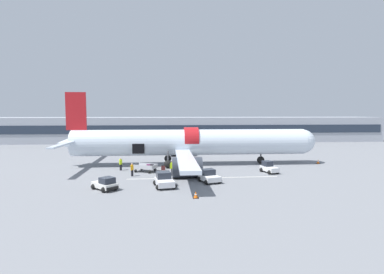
{
  "coord_description": "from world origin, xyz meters",
  "views": [
    {
      "loc": [
        -3.64,
        -41.8,
        7.79
      ],
      "look_at": [
        -0.18,
        0.2,
        4.33
      ],
      "focal_mm": 28.0,
      "sensor_mm": 36.0,
      "label": 1
    }
  ],
  "objects_px": {
    "airplane": "(188,143)",
    "ground_crew_helper": "(121,164)",
    "baggage_tug_rear": "(164,180)",
    "ground_crew_driver": "(172,168)",
    "baggage_tug_spare": "(105,184)",
    "ground_crew_loader_a": "(176,167)",
    "ground_crew_loader_b": "(179,165)",
    "baggage_cart_loading": "(147,168)",
    "suitcase_on_tarmac_upright": "(163,168)",
    "baggage_tug_mid": "(209,177)",
    "ground_crew_supervisor": "(132,169)",
    "baggage_tug_lead": "(269,168)"
  },
  "relations": [
    {
      "from": "baggage_cart_loading",
      "to": "ground_crew_supervisor",
      "type": "bearing_deg",
      "value": -121.8
    },
    {
      "from": "ground_crew_loader_b",
      "to": "baggage_cart_loading",
      "type": "bearing_deg",
      "value": -177.82
    },
    {
      "from": "baggage_tug_spare",
      "to": "ground_crew_supervisor",
      "type": "xyz_separation_m",
      "value": [
        1.93,
        6.38,
        0.26
      ]
    },
    {
      "from": "suitcase_on_tarmac_upright",
      "to": "ground_crew_supervisor",
      "type": "bearing_deg",
      "value": -136.82
    },
    {
      "from": "baggage_tug_rear",
      "to": "ground_crew_supervisor",
      "type": "xyz_separation_m",
      "value": [
        -3.98,
        5.56,
        0.18
      ]
    },
    {
      "from": "ground_crew_loader_b",
      "to": "suitcase_on_tarmac_upright",
      "type": "xyz_separation_m",
      "value": [
        -2.15,
        0.8,
        -0.55
      ]
    },
    {
      "from": "baggage_tug_rear",
      "to": "baggage_tug_mid",
      "type": "bearing_deg",
      "value": 18.26
    },
    {
      "from": "baggage_tug_rear",
      "to": "ground_crew_driver",
      "type": "bearing_deg",
      "value": 80.32
    },
    {
      "from": "baggage_tug_mid",
      "to": "ground_crew_loader_a",
      "type": "relative_size",
      "value": 1.93
    },
    {
      "from": "baggage_tug_spare",
      "to": "ground_crew_helper",
      "type": "xyz_separation_m",
      "value": [
        -0.03,
        10.26,
        0.31
      ]
    },
    {
      "from": "baggage_tug_mid",
      "to": "baggage_tug_rear",
      "type": "bearing_deg",
      "value": -161.74
    },
    {
      "from": "ground_crew_loader_b",
      "to": "ground_crew_helper",
      "type": "distance_m",
      "value": 7.94
    },
    {
      "from": "baggage_tug_mid",
      "to": "baggage_tug_spare",
      "type": "distance_m",
      "value": 11.18
    },
    {
      "from": "ground_crew_supervisor",
      "to": "ground_crew_loader_b",
      "type": "bearing_deg",
      "value": 24.7
    },
    {
      "from": "baggage_cart_loading",
      "to": "ground_crew_loader_a",
      "type": "height_order",
      "value": "ground_crew_loader_a"
    },
    {
      "from": "ground_crew_loader_a",
      "to": "ground_crew_supervisor",
      "type": "bearing_deg",
      "value": -166.62
    },
    {
      "from": "airplane",
      "to": "ground_crew_loader_b",
      "type": "bearing_deg",
      "value": -107.13
    },
    {
      "from": "ground_crew_driver",
      "to": "suitcase_on_tarmac_upright",
      "type": "relative_size",
      "value": 2.63
    },
    {
      "from": "baggage_tug_mid",
      "to": "suitcase_on_tarmac_upright",
      "type": "xyz_separation_m",
      "value": [
        -5.23,
        7.42,
        -0.32
      ]
    },
    {
      "from": "ground_crew_loader_b",
      "to": "ground_crew_driver",
      "type": "height_order",
      "value": "ground_crew_driver"
    },
    {
      "from": "ground_crew_supervisor",
      "to": "baggage_tug_spare",
      "type": "bearing_deg",
      "value": -106.83
    },
    {
      "from": "baggage_tug_spare",
      "to": "ground_crew_loader_a",
      "type": "xyz_separation_m",
      "value": [
        7.37,
        7.67,
        0.23
      ]
    },
    {
      "from": "baggage_tug_mid",
      "to": "ground_crew_loader_a",
      "type": "height_order",
      "value": "ground_crew_loader_a"
    },
    {
      "from": "baggage_tug_mid",
      "to": "ground_crew_supervisor",
      "type": "height_order",
      "value": "ground_crew_supervisor"
    },
    {
      "from": "baggage_tug_mid",
      "to": "ground_crew_loader_a",
      "type": "xyz_separation_m",
      "value": [
        -3.54,
        5.21,
        0.2
      ]
    },
    {
      "from": "baggage_tug_mid",
      "to": "baggage_cart_loading",
      "type": "height_order",
      "value": "baggage_tug_mid"
    },
    {
      "from": "ground_crew_helper",
      "to": "suitcase_on_tarmac_upright",
      "type": "distance_m",
      "value": 5.75
    },
    {
      "from": "airplane",
      "to": "ground_crew_loader_a",
      "type": "distance_m",
      "value": 6.99
    },
    {
      "from": "baggage_tug_mid",
      "to": "ground_crew_helper",
      "type": "xyz_separation_m",
      "value": [
        -10.94,
        7.79,
        0.28
      ]
    },
    {
      "from": "ground_crew_driver",
      "to": "ground_crew_supervisor",
      "type": "bearing_deg",
      "value": -179.98
    },
    {
      "from": "baggage_tug_mid",
      "to": "baggage_cart_loading",
      "type": "bearing_deg",
      "value": 138.86
    },
    {
      "from": "ground_crew_loader_a",
      "to": "ground_crew_helper",
      "type": "bearing_deg",
      "value": 160.76
    },
    {
      "from": "ground_crew_driver",
      "to": "suitcase_on_tarmac_upright",
      "type": "bearing_deg",
      "value": 108.68
    },
    {
      "from": "baggage_tug_spare",
      "to": "ground_crew_loader_a",
      "type": "relative_size",
      "value": 1.96
    },
    {
      "from": "baggage_tug_mid",
      "to": "ground_crew_helper",
      "type": "relative_size",
      "value": 1.76
    },
    {
      "from": "ground_crew_driver",
      "to": "ground_crew_supervisor",
      "type": "relative_size",
      "value": 1.15
    },
    {
      "from": "ground_crew_helper",
      "to": "ground_crew_loader_a",
      "type": "bearing_deg",
      "value": -19.24
    },
    {
      "from": "airplane",
      "to": "ground_crew_helper",
      "type": "distance_m",
      "value": 10.32
    },
    {
      "from": "ground_crew_supervisor",
      "to": "baggage_tug_lead",
      "type": "bearing_deg",
      "value": 2.4
    },
    {
      "from": "baggage_cart_loading",
      "to": "ground_crew_loader_b",
      "type": "height_order",
      "value": "ground_crew_loader_b"
    },
    {
      "from": "baggage_cart_loading",
      "to": "suitcase_on_tarmac_upright",
      "type": "relative_size",
      "value": 5.37
    },
    {
      "from": "baggage_cart_loading",
      "to": "baggage_tug_rear",
      "type": "bearing_deg",
      "value": -73.52
    },
    {
      "from": "suitcase_on_tarmac_upright",
      "to": "baggage_tug_lead",
      "type": "bearing_deg",
      "value": -11.46
    },
    {
      "from": "ground_crew_supervisor",
      "to": "ground_crew_helper",
      "type": "relative_size",
      "value": 0.94
    },
    {
      "from": "baggage_tug_spare",
      "to": "ground_crew_supervisor",
      "type": "height_order",
      "value": "ground_crew_supervisor"
    },
    {
      "from": "baggage_tug_rear",
      "to": "ground_crew_helper",
      "type": "relative_size",
      "value": 2.02
    },
    {
      "from": "ground_crew_loader_b",
      "to": "ground_crew_driver",
      "type": "bearing_deg",
      "value": -109.56
    },
    {
      "from": "baggage_tug_rear",
      "to": "baggage_tug_spare",
      "type": "relative_size",
      "value": 1.13
    },
    {
      "from": "suitcase_on_tarmac_upright",
      "to": "baggage_cart_loading",
      "type": "bearing_deg",
      "value": -155.96
    },
    {
      "from": "baggage_tug_mid",
      "to": "ground_crew_driver",
      "type": "bearing_deg",
      "value": 135.93
    }
  ]
}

